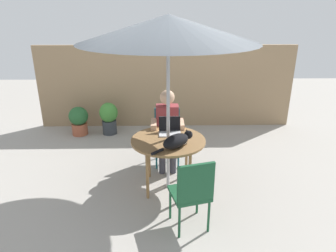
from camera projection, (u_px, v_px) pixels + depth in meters
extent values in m
plane|color=gray|center=(168.00, 186.00, 4.24)|extent=(14.00, 14.00, 0.00)
cube|color=#937756|center=(166.00, 87.00, 6.18)|extent=(5.22, 0.08, 1.68)
cylinder|color=olive|center=(168.00, 140.00, 3.98)|extent=(0.99, 0.99, 0.03)
cylinder|color=olive|center=(186.00, 155.00, 4.37)|extent=(0.04, 0.04, 0.70)
cylinder|color=olive|center=(149.00, 156.00, 4.36)|extent=(0.04, 0.04, 0.70)
cylinder|color=olive|center=(147.00, 175.00, 3.85)|extent=(0.04, 0.04, 0.70)
cylinder|color=olive|center=(190.00, 175.00, 3.86)|extent=(0.04, 0.04, 0.70)
cylinder|color=#B7B7BC|center=(168.00, 116.00, 3.85)|extent=(0.04, 0.04, 2.11)
cone|color=#2D3338|center=(168.00, 29.00, 3.47)|extent=(2.14, 2.14, 0.32)
sphere|color=#B7B7BC|center=(168.00, 27.00, 3.46)|extent=(0.06, 0.06, 0.06)
cube|color=#1E606B|center=(167.00, 139.00, 4.72)|extent=(0.40, 0.40, 0.04)
cube|color=#1E606B|center=(167.00, 121.00, 4.80)|extent=(0.40, 0.04, 0.44)
cylinder|color=#1E606B|center=(177.00, 147.00, 4.96)|extent=(0.03, 0.03, 0.40)
cylinder|color=#1E606B|center=(157.00, 147.00, 4.96)|extent=(0.03, 0.03, 0.40)
cylinder|color=#1E606B|center=(156.00, 157.00, 4.64)|extent=(0.03, 0.03, 0.40)
cylinder|color=#1E606B|center=(178.00, 157.00, 4.65)|extent=(0.03, 0.03, 0.40)
cube|color=#194C2D|center=(189.00, 193.00, 3.33)|extent=(0.49, 0.49, 0.04)
cube|color=#194C2D|center=(196.00, 183.00, 3.09)|extent=(0.40, 0.14, 0.44)
cylinder|color=#194C2D|center=(179.00, 222.00, 3.22)|extent=(0.03, 0.03, 0.40)
cylinder|color=#194C2D|center=(209.00, 216.00, 3.31)|extent=(0.03, 0.03, 0.40)
cylinder|color=#194C2D|center=(197.00, 199.00, 3.61)|extent=(0.03, 0.03, 0.40)
cylinder|color=#194C2D|center=(170.00, 204.00, 3.52)|extent=(0.03, 0.03, 0.40)
cube|color=maroon|center=(167.00, 122.00, 4.62)|extent=(0.34, 0.20, 0.54)
sphere|color=#DBAD89|center=(167.00, 97.00, 4.46)|extent=(0.22, 0.22, 0.22)
cube|color=#383842|center=(162.00, 139.00, 4.56)|extent=(0.12, 0.30, 0.12)
cylinder|color=#383842|center=(162.00, 160.00, 4.52)|extent=(0.10, 0.10, 0.44)
cube|color=#383842|center=(173.00, 139.00, 4.56)|extent=(0.12, 0.30, 0.12)
cylinder|color=#383842|center=(173.00, 160.00, 4.52)|extent=(0.10, 0.10, 0.44)
cube|color=#DBAD89|center=(154.00, 124.00, 4.39)|extent=(0.08, 0.32, 0.08)
cube|color=#DBAD89|center=(181.00, 124.00, 4.40)|extent=(0.08, 0.32, 0.08)
cube|color=silver|center=(170.00, 134.00, 4.13)|extent=(0.30, 0.23, 0.02)
cube|color=black|center=(170.00, 124.00, 4.19)|extent=(0.30, 0.06, 0.20)
cube|color=silver|center=(170.00, 123.00, 4.20)|extent=(0.30, 0.06, 0.20)
ellipsoid|color=black|center=(176.00, 141.00, 3.71)|extent=(0.42, 0.41, 0.17)
sphere|color=black|center=(188.00, 135.00, 3.85)|extent=(0.11, 0.11, 0.11)
ellipsoid|color=white|center=(182.00, 141.00, 3.79)|extent=(0.17, 0.17, 0.09)
cylinder|color=black|center=(157.00, 152.00, 3.57)|extent=(0.16, 0.15, 0.04)
cone|color=black|center=(190.00, 132.00, 3.81)|extent=(0.04, 0.04, 0.03)
cone|color=black|center=(187.00, 130.00, 3.85)|extent=(0.04, 0.04, 0.03)
cylinder|color=#33383D|center=(110.00, 127.00, 5.99)|extent=(0.28, 0.28, 0.28)
ellipsoid|color=#3D7F33|center=(109.00, 113.00, 5.88)|extent=(0.36, 0.36, 0.39)
cylinder|color=#9E5138|center=(80.00, 129.00, 5.96)|extent=(0.30, 0.30, 0.23)
ellipsoid|color=#26592D|center=(78.00, 116.00, 5.86)|extent=(0.37, 0.37, 0.36)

